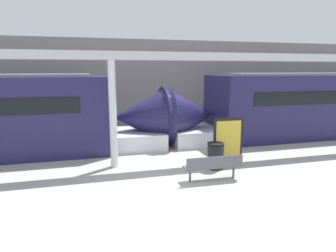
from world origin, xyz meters
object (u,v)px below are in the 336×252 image
Objects in this scene: train_left at (330,105)px; trash_bin at (216,156)px; bench_near at (213,165)px; poster_board at (228,140)px; support_column_near at (113,115)px.

trash_bin is (-8.16, -3.76, -1.06)m from train_left.
train_left is 19.95× the size of trash_bin.
trash_bin is at bearing 63.77° from bench_near.
train_left is at bearing 23.90° from poster_board.
poster_board is 4.19m from support_column_near.
train_left is 4.89× the size of support_column_near.
bench_near is 3.79m from support_column_near.
poster_board is at bearing -156.10° from train_left.
support_column_near is (-2.80, 2.18, 1.34)m from bench_near.
trash_bin is 0.53× the size of poster_board.
support_column_near is at bearing 161.55° from trash_bin.
support_column_near is at bearing 170.46° from poster_board.
trash_bin is at bearing -155.26° from train_left.
train_left is 9.05m from trash_bin.
poster_board is (0.67, 0.44, 0.40)m from trash_bin.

